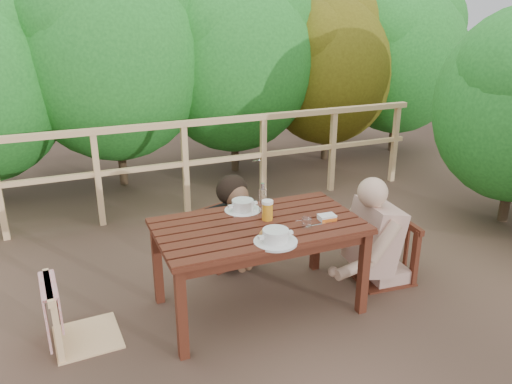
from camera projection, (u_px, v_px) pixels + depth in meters
name	position (u px, v px, depth m)	size (l,w,h in m)	color
ground	(259.00, 306.00, 3.77)	(60.00, 60.00, 0.00)	brown
table	(259.00, 267.00, 3.66)	(1.45, 0.81, 0.67)	#401B10
chair_left	(80.00, 281.00, 3.26)	(0.44, 0.44, 0.89)	#E8B880
chair_far	(222.00, 216.00, 4.33)	(0.42, 0.42, 0.84)	#401B10
chair_right	(384.00, 226.00, 4.02)	(0.46, 0.46, 0.93)	#401B10
woman	(220.00, 193.00, 4.27)	(0.50, 0.62, 1.25)	black
diner_right	(390.00, 195.00, 3.94)	(0.59, 0.72, 1.45)	tan
railing	(186.00, 168.00, 5.33)	(5.60, 0.10, 1.01)	#E8B880
hedge_row	(186.00, 25.00, 6.02)	(6.60, 1.60, 3.80)	#216F23
soup_near	(276.00, 236.00, 3.25)	(0.29, 0.29, 0.10)	silver
soup_far	(243.00, 206.00, 3.75)	(0.28, 0.28, 0.09)	silver
bread_roll	(268.00, 234.00, 3.31)	(0.13, 0.10, 0.07)	#B17033
beer_glass	(267.00, 211.00, 3.57)	(0.08, 0.08, 0.16)	orange
bottle	(263.00, 199.00, 3.67)	(0.06, 0.06, 0.25)	white
tumbler	(307.00, 224.00, 3.46)	(0.07, 0.07, 0.08)	white
butter_tub	(327.00, 218.00, 3.58)	(0.12, 0.09, 0.05)	silver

